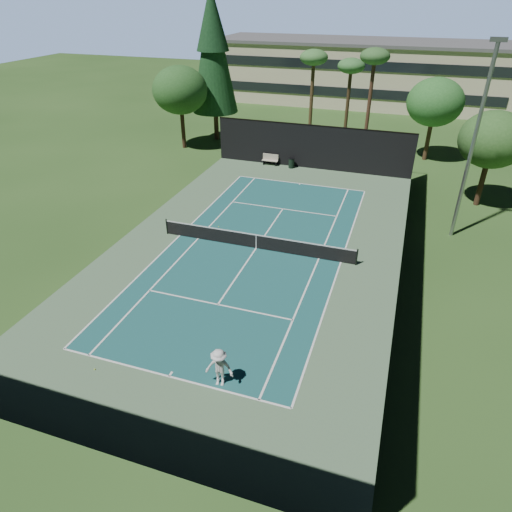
{
  "coord_description": "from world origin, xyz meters",
  "views": [
    {
      "loc": [
        8.15,
        -24.28,
        14.57
      ],
      "look_at": [
        1.0,
        -3.0,
        1.3
      ],
      "focal_mm": 32.0,
      "sensor_mm": 36.0,
      "label": 1
    }
  ],
  "objects": [
    {
      "name": "apron_slab",
      "position": [
        0.0,
        0.0,
        0.01
      ],
      "size": [
        18.0,
        32.0,
        0.01
      ],
      "primitive_type": "cube",
      "color": "#50714F",
      "rests_on": "ground"
    },
    {
      "name": "decid_tree_c",
      "position": [
        -14.0,
        18.0,
        5.76
      ],
      "size": [
        5.44,
        5.44,
        8.09
      ],
      "color": "#42291C",
      "rests_on": "ground"
    },
    {
      "name": "tennis_net",
      "position": [
        0.0,
        0.0,
        0.56
      ],
      "size": [
        12.9,
        0.1,
        1.1
      ],
      "color": "black",
      "rests_on": "ground"
    },
    {
      "name": "tennis_ball_c",
      "position": [
        -0.2,
        1.36,
        0.04
      ],
      "size": [
        0.08,
        0.08,
        0.08
      ],
      "primitive_type": "sphere",
      "color": "#C8E935",
      "rests_on": "ground"
    },
    {
      "name": "park_bench",
      "position": [
        -3.86,
        15.68,
        0.55
      ],
      "size": [
        1.5,
        0.45,
        1.02
      ],
      "color": "beige",
      "rests_on": "ground"
    },
    {
      "name": "player",
      "position": [
        2.27,
        -11.56,
        0.93
      ],
      "size": [
        1.27,
        0.82,
        1.86
      ],
      "primitive_type": "imported",
      "rotation": [
        0.0,
        0.0,
        0.11
      ],
      "color": "silver",
      "rests_on": "ground"
    },
    {
      "name": "trash_bin",
      "position": [
        -1.74,
        15.49,
        0.48
      ],
      "size": [
        0.56,
        0.56,
        0.95
      ],
      "color": "black",
      "rests_on": "ground"
    },
    {
      "name": "tennis_ball_d",
      "position": [
        -3.48,
        2.04,
        0.04
      ],
      "size": [
        0.07,
        0.07,
        0.07
      ],
      "primitive_type": "sphere",
      "color": "#C7DD32",
      "rests_on": "ground"
    },
    {
      "name": "court_surface",
      "position": [
        0.0,
        0.0,
        0.01
      ],
      "size": [
        10.97,
        23.77,
        0.01
      ],
      "primitive_type": "cube",
      "color": "#1A5454",
      "rests_on": "ground"
    },
    {
      "name": "decid_tree_b",
      "position": [
        14.0,
        12.0,
        5.08
      ],
      "size": [
        4.8,
        4.8,
        7.14
      ],
      "color": "#442C1D",
      "rests_on": "ground"
    },
    {
      "name": "campus_building",
      "position": [
        0.0,
        45.98,
        4.21
      ],
      "size": [
        40.5,
        12.5,
        8.3
      ],
      "color": "beige",
      "rests_on": "ground"
    },
    {
      "name": "decid_tree_a",
      "position": [
        10.0,
        22.0,
        5.42
      ],
      "size": [
        5.12,
        5.12,
        7.62
      ],
      "color": "#4C3320",
      "rests_on": "ground"
    },
    {
      "name": "tennis_ball_b",
      "position": [
        0.33,
        0.8,
        0.04
      ],
      "size": [
        0.08,
        0.08,
        0.08
      ],
      "primitive_type": "sphere",
      "color": "#C8D430",
      "rests_on": "ground"
    },
    {
      "name": "light_pole",
      "position": [
        12.0,
        6.0,
        6.46
      ],
      "size": [
        0.9,
        0.25,
        12.22
      ],
      "color": "gray",
      "rests_on": "ground"
    },
    {
      "name": "tennis_ball_a",
      "position": [
        -3.3,
        -12.56,
        0.04
      ],
      "size": [
        0.07,
        0.07,
        0.07
      ],
      "primitive_type": "sphere",
      "color": "#BCE032",
      "rests_on": "ground"
    },
    {
      "name": "court_lines",
      "position": [
        0.0,
        0.0,
        0.02
      ],
      "size": [
        11.07,
        23.87,
        0.01
      ],
      "color": "white",
      "rests_on": "ground"
    },
    {
      "name": "pine_tree",
      "position": [
        -12.0,
        22.0,
        9.55
      ],
      "size": [
        4.8,
        4.8,
        15.0
      ],
      "color": "#4E3521",
      "rests_on": "ground"
    },
    {
      "name": "ground",
      "position": [
        0.0,
        0.0,
        0.0
      ],
      "size": [
        160.0,
        160.0,
        0.0
      ],
      "primitive_type": "plane",
      "color": "#2A4E1D",
      "rests_on": "ground"
    },
    {
      "name": "palm_a",
      "position": [
        -2.0,
        24.0,
        8.19
      ],
      "size": [
        2.8,
        2.8,
        9.32
      ],
      "color": "#4E3921",
      "rests_on": "ground"
    },
    {
      "name": "fence",
      "position": [
        0.0,
        0.06,
        2.01
      ],
      "size": [
        18.04,
        32.05,
        4.03
      ],
      "color": "black",
      "rests_on": "ground"
    },
    {
      "name": "palm_b",
      "position": [
        1.5,
        26.0,
        7.36
      ],
      "size": [
        2.8,
        2.8,
        8.42
      ],
      "color": "#3F2F1B",
      "rests_on": "ground"
    },
    {
      "name": "palm_c",
      "position": [
        4.0,
        23.0,
        8.6
      ],
      "size": [
        2.8,
        2.8,
        9.77
      ],
      "color": "#4C2F20",
      "rests_on": "ground"
    }
  ]
}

